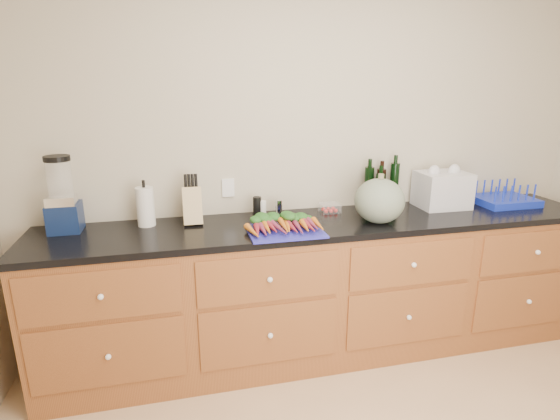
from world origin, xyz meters
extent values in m
cube|color=#BCB29C|center=(0.00, 1.62, 1.30)|extent=(4.10, 0.05, 2.60)
cube|color=brown|center=(0.00, 1.30, 0.45)|extent=(3.60, 0.60, 0.90)
cube|color=brown|center=(-1.35, 0.99, 0.72)|extent=(0.82, 0.01, 0.28)
sphere|color=white|center=(-1.35, 0.98, 0.72)|extent=(0.03, 0.03, 0.03)
cube|color=brown|center=(-1.35, 0.99, 0.36)|extent=(0.82, 0.01, 0.38)
sphere|color=white|center=(-1.35, 0.98, 0.36)|extent=(0.03, 0.03, 0.03)
cube|color=brown|center=(-0.45, 0.99, 0.72)|extent=(0.82, 0.01, 0.28)
sphere|color=white|center=(-0.45, 0.98, 0.72)|extent=(0.03, 0.03, 0.03)
cube|color=brown|center=(-0.45, 0.99, 0.36)|extent=(0.82, 0.01, 0.38)
sphere|color=white|center=(-0.45, 0.98, 0.36)|extent=(0.03, 0.03, 0.03)
cube|color=brown|center=(0.45, 0.99, 0.72)|extent=(0.82, 0.01, 0.28)
sphere|color=white|center=(0.45, 0.98, 0.72)|extent=(0.03, 0.03, 0.03)
cube|color=brown|center=(0.45, 0.99, 0.36)|extent=(0.82, 0.01, 0.38)
sphere|color=white|center=(0.45, 0.98, 0.36)|extent=(0.03, 0.03, 0.03)
cube|color=brown|center=(1.35, 0.99, 0.72)|extent=(0.82, 0.01, 0.28)
sphere|color=white|center=(1.35, 0.98, 0.72)|extent=(0.03, 0.03, 0.03)
cube|color=brown|center=(1.35, 0.99, 0.36)|extent=(0.82, 0.01, 0.38)
sphere|color=white|center=(1.35, 0.98, 0.36)|extent=(0.03, 0.03, 0.03)
cube|color=black|center=(0.00, 1.30, 0.92)|extent=(3.64, 0.62, 0.04)
cube|color=#2424A1|center=(-0.32, 1.14, 0.95)|extent=(0.44, 0.33, 0.01)
cone|color=orange|center=(-0.52, 1.12, 0.97)|extent=(0.04, 0.19, 0.04)
cone|color=maroon|center=(-0.49, 1.12, 0.97)|extent=(0.04, 0.19, 0.04)
cone|color=maroon|center=(-0.46, 1.12, 0.97)|extent=(0.04, 0.19, 0.04)
cone|color=orange|center=(-0.43, 1.12, 0.97)|extent=(0.04, 0.19, 0.04)
cone|color=maroon|center=(-0.40, 1.12, 0.97)|extent=(0.04, 0.19, 0.04)
cone|color=maroon|center=(-0.37, 1.12, 0.97)|extent=(0.04, 0.19, 0.04)
cone|color=orange|center=(-0.34, 1.12, 0.97)|extent=(0.04, 0.19, 0.04)
ellipsoid|color=#18481A|center=(-0.43, 1.27, 0.98)|extent=(0.19, 0.12, 0.06)
cone|color=orange|center=(-0.31, 1.12, 0.97)|extent=(0.04, 0.19, 0.04)
cone|color=maroon|center=(-0.28, 1.12, 0.97)|extent=(0.04, 0.19, 0.04)
cone|color=maroon|center=(-0.25, 1.12, 0.97)|extent=(0.04, 0.19, 0.04)
cone|color=orange|center=(-0.22, 1.12, 0.97)|extent=(0.04, 0.19, 0.04)
cone|color=maroon|center=(-0.19, 1.12, 0.97)|extent=(0.04, 0.19, 0.04)
cone|color=maroon|center=(-0.15, 1.12, 0.97)|extent=(0.04, 0.19, 0.04)
cone|color=orange|center=(-0.12, 1.12, 0.97)|extent=(0.04, 0.19, 0.04)
ellipsoid|color=#18481A|center=(-0.22, 1.27, 0.98)|extent=(0.19, 0.12, 0.06)
ellipsoid|color=#566554|center=(0.30, 1.19, 1.08)|extent=(0.31, 0.31, 0.28)
cube|color=#0E1D45|center=(-1.58, 1.46, 1.02)|extent=(0.18, 0.18, 0.17)
cube|color=silver|center=(-1.58, 1.43, 1.13)|extent=(0.16, 0.11, 0.05)
cylinder|color=white|center=(-1.58, 1.46, 1.24)|extent=(0.14, 0.14, 0.23)
cylinder|color=black|center=(-1.58, 1.46, 1.38)|extent=(0.14, 0.14, 0.03)
cylinder|color=silver|center=(-1.12, 1.46, 1.06)|extent=(0.11, 0.11, 0.24)
cube|color=tan|center=(-0.84, 1.44, 1.06)|extent=(0.12, 0.12, 0.23)
cylinder|color=white|center=(-0.39, 1.48, 0.99)|extent=(0.05, 0.05, 0.11)
cylinder|color=black|center=(-0.43, 1.48, 1.01)|extent=(0.05, 0.05, 0.13)
cylinder|color=silver|center=(-0.28, 1.48, 0.99)|extent=(0.05, 0.05, 0.11)
cube|color=white|center=(0.07, 1.47, 0.97)|extent=(0.13, 0.11, 0.06)
cylinder|color=black|center=(0.37, 1.52, 1.08)|extent=(0.06, 0.06, 0.29)
cylinder|color=black|center=(0.47, 1.53, 1.08)|extent=(0.06, 0.06, 0.27)
cylinder|color=black|center=(0.57, 1.52, 1.09)|extent=(0.06, 0.06, 0.31)
cylinder|color=black|center=(0.43, 1.46, 1.07)|extent=(0.06, 0.06, 0.25)
cube|color=#1429B3|center=(1.38, 1.38, 0.97)|extent=(0.40, 0.32, 0.05)
camera|label=1|loc=(-0.91, -1.23, 1.79)|focal=28.00mm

